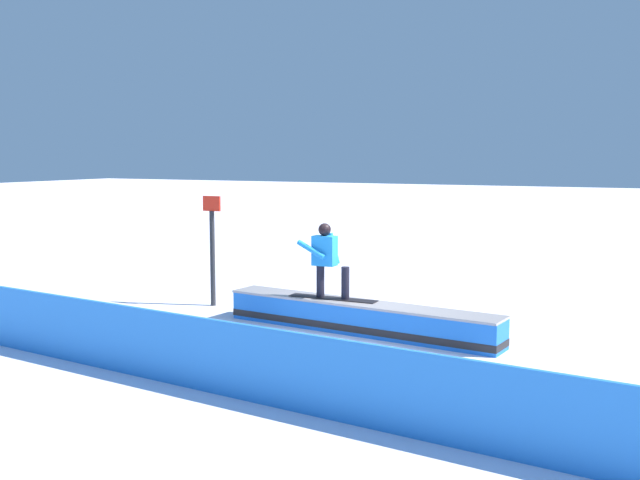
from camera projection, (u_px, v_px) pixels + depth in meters
ground_plane at (359, 333)px, 12.73m from camera, size 120.00×120.00×0.00m
grind_box at (359, 319)px, 12.70m from camera, size 5.07×1.19×0.53m
snowboarder at (327, 258)px, 12.93m from camera, size 1.60×0.43×1.31m
safety_fence at (236, 361)px, 9.26m from camera, size 13.61×1.55×0.96m
trail_marker at (212, 248)px, 14.87m from camera, size 0.40×0.10×2.20m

